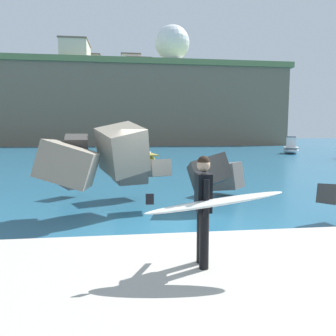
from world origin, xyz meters
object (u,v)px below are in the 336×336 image
mooring_buoy_inner (150,153)px  station_building_annex (75,53)px  boat_near_centre (141,156)px  station_building_central (87,65)px  radar_dome (172,46)px  surfer_with_board (207,204)px  boat_near_left (291,148)px  station_building_west (131,67)px  station_building_east (139,67)px

mooring_buoy_inner → station_building_annex: bearing=110.2°
boat_near_centre → station_building_central: (-11.79, 59.44, 19.94)m
station_building_central → mooring_buoy_inner: bearing=-75.0°
mooring_buoy_inner → radar_dome: bearing=78.7°
surfer_with_board → boat_near_left: 37.49m
station_building_annex → radar_dome: bearing=8.5°
mooring_buoy_inner → station_building_annex: (-14.25, 38.73, 20.54)m
boat_near_left → station_building_west: size_ratio=0.70×
station_building_west → surfer_with_board: bearing=-89.6°
boat_near_left → station_building_west: 59.48m
boat_near_centre → radar_dome: (9.79, 52.42, 23.47)m
surfer_with_board → boat_near_centre: bearing=90.8°
surfer_with_board → station_building_east: 83.74m
mooring_buoy_inner → station_building_annex: station_building_annex is taller
boat_near_centre → radar_dome: bearing=79.4°
mooring_buoy_inner → station_building_annex: 46.10m
boat_near_centre → station_building_central: 63.79m
boat_near_left → radar_dome: 48.25m
surfer_with_board → station_building_east: bearing=89.0°
station_building_annex → station_building_west: bearing=49.2°
radar_dome → station_building_annex: radar_dome is taller
boat_near_left → station_building_central: station_building_central is taller
surfer_with_board → station_building_annex: bearing=100.7°
surfer_with_board → station_building_east: (1.45, 81.50, 19.20)m
station_building_west → station_building_central: station_building_west is taller
station_building_east → mooring_buoy_inner: bearing=-90.4°
boat_near_left → radar_dome: bearing=103.1°
mooring_buoy_inner → station_building_east: 54.18m
station_building_west → station_building_east: bearing=-57.1°
station_building_west → boat_near_left: bearing=-69.5°
station_building_central → station_building_annex: station_building_annex is taller
boat_near_centre → mooring_buoy_inner: boat_near_centre is taller
radar_dome → station_building_central: 22.97m
boat_near_left → mooring_buoy_inner: (-17.93, -1.05, -0.44)m
boat_near_left → station_building_annex: bearing=130.5°
station_building_west → station_building_annex: (-12.62, -14.60, -0.41)m
boat_near_centre → boat_near_left: bearing=30.4°
boat_near_left → station_building_east: station_building_east is taller
station_building_west → station_building_east: 3.74m
surfer_with_board → station_building_west: 86.89m
station_building_east → station_building_annex: 18.61m
station_building_central → surfer_with_board: bearing=-81.4°
surfer_with_board → station_building_west: (-0.55, 84.58, 19.90)m
mooring_buoy_inner → station_building_central: station_building_central is taller
radar_dome → station_building_central: size_ratio=1.44×
radar_dome → station_building_east: size_ratio=1.61×
boat_near_left → mooring_buoy_inner: 17.97m
surfer_with_board → station_building_central: size_ratio=0.28×
boat_near_centre → station_building_west: 66.85m
surfer_with_board → station_building_annex: 73.83m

